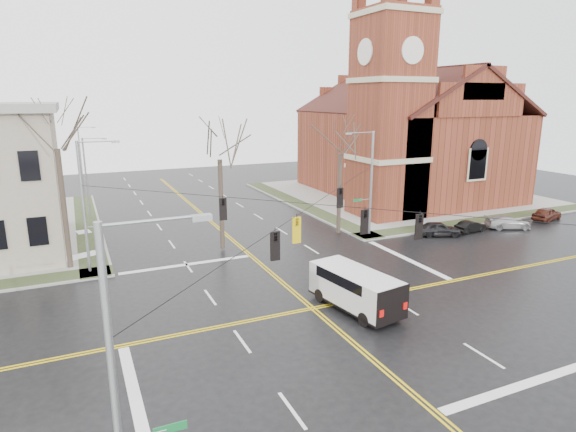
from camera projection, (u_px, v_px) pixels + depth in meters
name	position (u px, v px, depth m)	size (l,w,h in m)	color
ground	(313.00, 308.00, 27.87)	(120.00, 120.00, 0.00)	black
sidewalks	(313.00, 307.00, 27.86)	(80.00, 80.00, 0.17)	gray
road_markings	(313.00, 308.00, 27.87)	(100.00, 100.00, 0.01)	gold
church	(403.00, 127.00, 57.66)	(24.28, 27.48, 27.50)	maroon
signal_pole_ne	(370.00, 180.00, 41.38)	(2.75, 0.22, 9.00)	gray
signal_pole_nw	(86.00, 204.00, 32.35)	(2.75, 0.22, 9.00)	gray
signal_pole_sw	(121.00, 384.00, 11.99)	(2.75, 0.22, 9.00)	gray
span_wires	(314.00, 204.00, 26.39)	(23.02, 23.02, 0.03)	black
traffic_signals	(319.00, 220.00, 25.98)	(8.21, 8.26, 1.30)	black
streetlight_north_a	(87.00, 175.00, 47.34)	(2.30, 0.20, 8.00)	gray
streetlight_north_b	(81.00, 154.00, 65.05)	(2.30, 0.20, 8.00)	gray
cargo_van	(353.00, 286.00, 27.69)	(3.26, 6.27, 2.27)	white
parked_car_a	(439.00, 229.00, 42.31)	(1.52, 3.78, 1.29)	black
parked_car_b	(471.00, 226.00, 43.55)	(1.11, 3.18, 1.05)	black
parked_car_c	(508.00, 222.00, 44.74)	(1.66, 4.08, 1.19)	#A6A6A9
parked_car_d	(547.00, 214.00, 47.76)	(1.57, 3.90, 1.33)	#4D2016
tree_nw_far	(56.00, 141.00, 32.13)	(4.00, 4.00, 12.58)	#3B2E25
tree_nw_near	(220.00, 153.00, 36.71)	(4.00, 4.00, 10.67)	#3B2E25
tree_ne	(340.00, 149.00, 41.21)	(4.00, 4.00, 10.51)	#3B2E25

